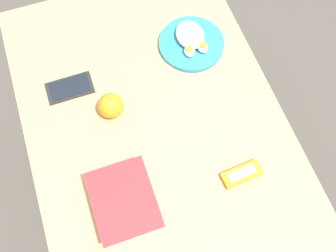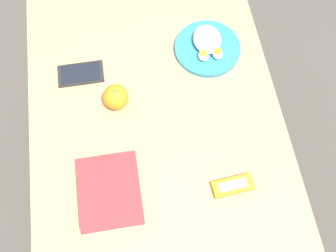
% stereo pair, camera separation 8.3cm
% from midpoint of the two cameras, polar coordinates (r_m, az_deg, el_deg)
% --- Properties ---
extents(ground_plane, '(10.00, 10.00, 0.00)m').
position_cam_midpoint_polar(ground_plane, '(1.89, 0.30, -9.22)').
color(ground_plane, '#4C4742').
extents(table, '(1.21, 0.78, 0.73)m').
position_cam_midpoint_polar(table, '(1.30, 0.43, -2.34)').
color(table, tan).
rests_on(table, ground_plane).
extents(food_container, '(0.20, 0.17, 0.08)m').
position_cam_midpoint_polar(food_container, '(1.11, -6.09, -10.03)').
color(food_container, white).
rests_on(food_container, table).
extents(orange_fruit, '(0.08, 0.08, 0.08)m').
position_cam_midpoint_polar(orange_fruit, '(1.21, -5.65, 4.05)').
color(orange_fruit, orange).
rests_on(orange_fruit, table).
extents(rice_plate, '(0.22, 0.22, 0.05)m').
position_cam_midpoint_polar(rice_plate, '(1.34, 7.57, 11.30)').
color(rice_plate, teal).
rests_on(rice_plate, table).
extents(candy_bar, '(0.06, 0.12, 0.02)m').
position_cam_midpoint_polar(candy_bar, '(1.15, 11.44, -8.67)').
color(candy_bar, orange).
rests_on(candy_bar, table).
extents(cell_phone, '(0.08, 0.15, 0.01)m').
position_cam_midpoint_polar(cell_phone, '(1.30, -10.78, 7.33)').
color(cell_phone, '#232328').
rests_on(cell_phone, table).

